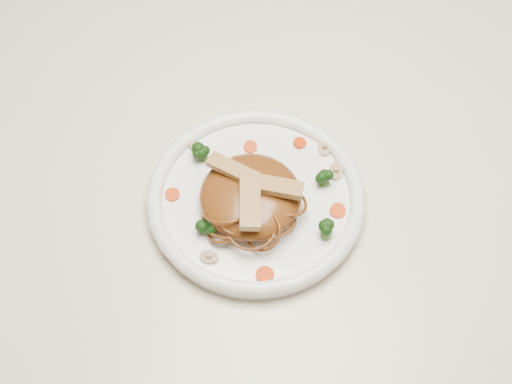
# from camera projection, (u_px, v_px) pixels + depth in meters

# --- Properties ---
(ground) EXTENTS (4.00, 4.00, 0.00)m
(ground) POSITION_uv_depth(u_px,v_px,m) (282.00, 360.00, 1.63)
(ground) COLOR brown
(ground) RESTS_ON ground
(table) EXTENTS (1.20, 0.80, 0.75)m
(table) POSITION_uv_depth(u_px,v_px,m) (295.00, 203.00, 1.08)
(table) COLOR beige
(table) RESTS_ON ground
(plate) EXTENTS (0.33, 0.33, 0.02)m
(plate) POSITION_uv_depth(u_px,v_px,m) (256.00, 201.00, 0.96)
(plate) COLOR white
(plate) RESTS_ON table
(noodle_mound) EXTENTS (0.15, 0.15, 0.04)m
(noodle_mound) POSITION_uv_depth(u_px,v_px,m) (251.00, 196.00, 0.93)
(noodle_mound) COLOR brown
(noodle_mound) RESTS_ON plate
(chicken_a) EXTENTS (0.07, 0.02, 0.01)m
(chicken_a) POSITION_uv_depth(u_px,v_px,m) (275.00, 186.00, 0.90)
(chicken_a) COLOR tan
(chicken_a) RESTS_ON noodle_mound
(chicken_b) EXTENTS (0.06, 0.04, 0.01)m
(chicken_b) POSITION_uv_depth(u_px,v_px,m) (231.00, 168.00, 0.92)
(chicken_b) COLOR tan
(chicken_b) RESTS_ON noodle_mound
(chicken_c) EXTENTS (0.04, 0.08, 0.01)m
(chicken_c) POSITION_uv_depth(u_px,v_px,m) (250.00, 201.00, 0.89)
(chicken_c) COLOR tan
(chicken_c) RESTS_ON noodle_mound
(broccoli_0) EXTENTS (0.03, 0.03, 0.03)m
(broccoli_0) POSITION_uv_depth(u_px,v_px,m) (325.00, 177.00, 0.95)
(broccoli_0) COLOR black
(broccoli_0) RESTS_ON plate
(broccoli_1) EXTENTS (0.03, 0.03, 0.03)m
(broccoli_1) POSITION_uv_depth(u_px,v_px,m) (203.00, 152.00, 0.97)
(broccoli_1) COLOR black
(broccoli_1) RESTS_ON plate
(broccoli_2) EXTENTS (0.03, 0.03, 0.03)m
(broccoli_2) POSITION_uv_depth(u_px,v_px,m) (208.00, 226.00, 0.91)
(broccoli_2) COLOR black
(broccoli_2) RESTS_ON plate
(broccoli_3) EXTENTS (0.04, 0.04, 0.03)m
(broccoli_3) POSITION_uv_depth(u_px,v_px,m) (327.00, 230.00, 0.91)
(broccoli_3) COLOR black
(broccoli_3) RESTS_ON plate
(carrot_0) EXTENTS (0.02, 0.02, 0.00)m
(carrot_0) POSITION_uv_depth(u_px,v_px,m) (300.00, 143.00, 0.99)
(carrot_0) COLOR #CF3E07
(carrot_0) RESTS_ON plate
(carrot_1) EXTENTS (0.02, 0.02, 0.00)m
(carrot_1) POSITION_uv_depth(u_px,v_px,m) (172.00, 194.00, 0.95)
(carrot_1) COLOR #CF3E07
(carrot_1) RESTS_ON plate
(carrot_2) EXTENTS (0.02, 0.02, 0.00)m
(carrot_2) POSITION_uv_depth(u_px,v_px,m) (338.00, 211.00, 0.94)
(carrot_2) COLOR #CF3E07
(carrot_2) RESTS_ON plate
(carrot_3) EXTENTS (0.02, 0.02, 0.00)m
(carrot_3) POSITION_uv_depth(u_px,v_px,m) (250.00, 147.00, 0.99)
(carrot_3) COLOR #CF3E07
(carrot_3) RESTS_ON plate
(carrot_4) EXTENTS (0.03, 0.03, 0.00)m
(carrot_4) POSITION_uv_depth(u_px,v_px,m) (265.00, 275.00, 0.89)
(carrot_4) COLOR #CF3E07
(carrot_4) RESTS_ON plate
(mushroom_0) EXTENTS (0.02, 0.02, 0.01)m
(mushroom_0) POSITION_uv_depth(u_px,v_px,m) (209.00, 257.00, 0.90)
(mushroom_0) COLOR tan
(mushroom_0) RESTS_ON plate
(mushroom_1) EXTENTS (0.03, 0.03, 0.01)m
(mushroom_1) POSITION_uv_depth(u_px,v_px,m) (336.00, 171.00, 0.97)
(mushroom_1) COLOR tan
(mushroom_1) RESTS_ON plate
(mushroom_2) EXTENTS (0.03, 0.03, 0.01)m
(mushroom_2) POSITION_uv_depth(u_px,v_px,m) (195.00, 146.00, 0.99)
(mushroom_2) COLOR tan
(mushroom_2) RESTS_ON plate
(mushroom_3) EXTENTS (0.03, 0.03, 0.01)m
(mushroom_3) POSITION_uv_depth(u_px,v_px,m) (325.00, 148.00, 0.99)
(mushroom_3) COLOR tan
(mushroom_3) RESTS_ON plate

